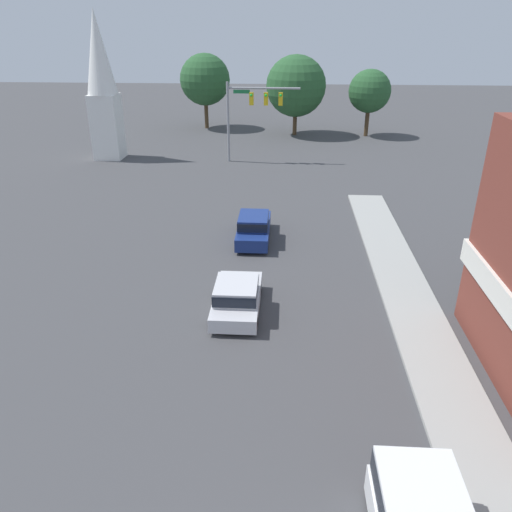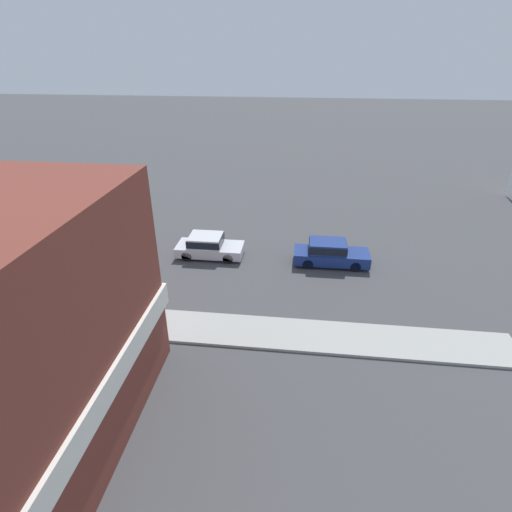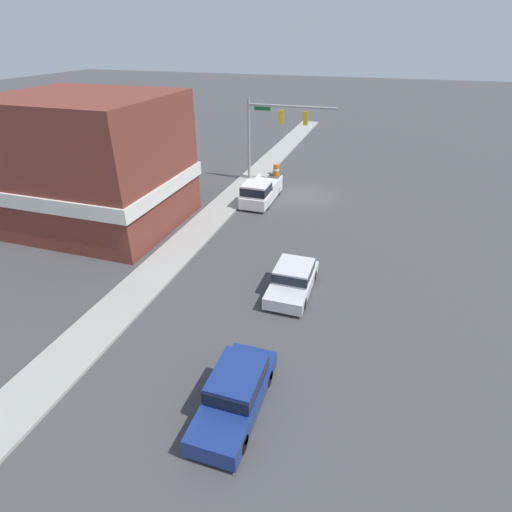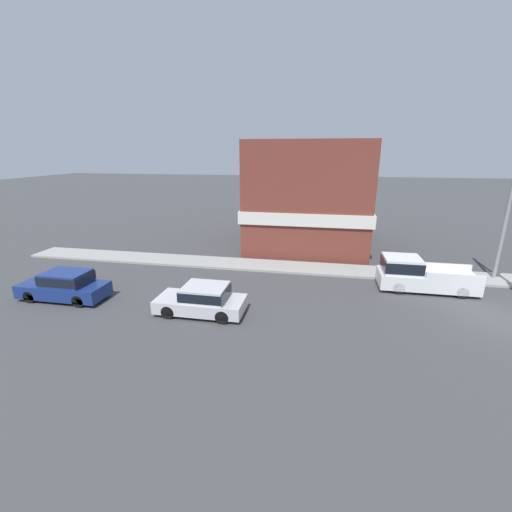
# 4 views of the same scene
# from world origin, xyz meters

# --- Properties ---
(car_lead) EXTENTS (1.94, 4.33, 1.46)m
(car_lead) POSITION_xyz_m (-1.98, 13.95, 0.76)
(car_lead) COLOR black
(car_lead) RESTS_ON ground
(car_second_ahead) EXTENTS (1.78, 4.68, 1.57)m
(car_second_ahead) POSITION_xyz_m (-1.77, 21.80, 0.81)
(car_second_ahead) COLOR black
(car_second_ahead) RESTS_ON ground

